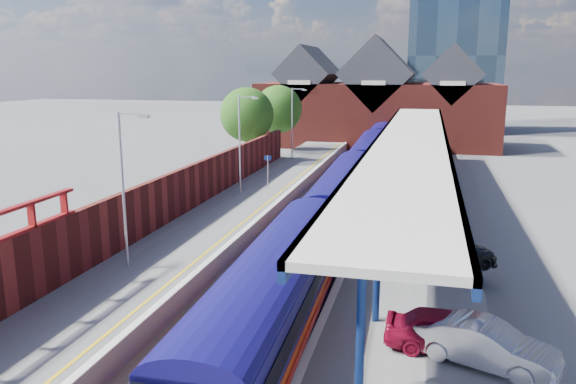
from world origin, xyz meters
The scene contains 23 objects.
ground centered at (0.00, 30.00, 0.00)m, with size 240.00×240.00×0.00m, color #5B5B5E.
ballast_bed centered at (0.00, 20.00, 0.03)m, with size 6.00×76.00×0.06m, color #473D33.
rails centered at (0.00, 20.00, 0.12)m, with size 4.51×76.00×0.14m.
left_platform centered at (-5.50, 20.00, 0.50)m, with size 5.00×76.00×1.00m, color #565659.
right_platform centered at (6.00, 20.00, 0.50)m, with size 6.00×76.00×1.00m, color #565659.
coping_left centered at (-3.15, 20.00, 1.02)m, with size 0.30×76.00×0.05m, color silver.
coping_right centered at (3.15, 20.00, 1.02)m, with size 0.30×76.00×0.05m, color silver.
yellow_line centered at (-3.75, 20.00, 1.01)m, with size 0.14×76.00×0.01m, color yellow.
train centered at (1.49, 27.10, 2.12)m, with size 3.20×65.96×3.45m.
canopy centered at (5.48, 21.95, 5.25)m, with size 4.50×52.00×4.48m.
lamp_post_b centered at (-6.36, 6.00, 4.99)m, with size 1.48×0.18×7.00m.
lamp_post_c centered at (-6.36, 22.00, 4.99)m, with size 1.48×0.18×7.00m.
lamp_post_d centered at (-6.36, 38.00, 4.99)m, with size 1.48×0.18×7.00m.
platform_sign centered at (-5.00, 24.00, 2.69)m, with size 0.55×0.08×2.50m.
brick_wall centered at (-8.10, 13.54, 2.45)m, with size 0.35×50.00×3.86m.
station_building centered at (0.00, 58.00, 5.45)m, with size 30.00×12.12×13.78m.
glass_tower centered at (10.00, 80.00, 20.20)m, with size 14.20×14.20×40.30m.
tree_near centered at (-10.35, 35.91, 5.35)m, with size 5.20×5.20×8.10m.
tree_far centered at (-9.35, 43.91, 5.35)m, with size 5.20×5.20×8.10m.
parked_car_red centered at (7.40, 1.35, 1.67)m, with size 1.58×3.94×1.34m, color maroon.
parked_car_silver centered at (8.50, 0.67, 1.69)m, with size 1.45×4.17×1.37m, color silver.
parked_car_dark centered at (7.60, 9.46, 1.67)m, with size 1.86×4.58×1.33m, color black.
parked_car_blue centered at (6.70, 16.03, 1.54)m, with size 1.78×3.85×1.07m, color navy.
Camera 1 is at (6.44, -15.79, 9.78)m, focal length 35.00 mm.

